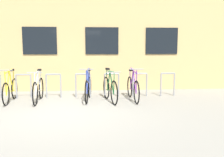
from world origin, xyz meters
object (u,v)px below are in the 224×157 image
at_px(bicycle_purple, 133,88).
at_px(bicycle_green, 110,89).
at_px(bicycle_yellow, 10,90).
at_px(bicycle_blue, 88,88).
at_px(bicycle_white, 38,89).

distance_m(bicycle_purple, bicycle_green, 0.78).
xyz_separation_m(bicycle_yellow, bicycle_green, (3.17, -0.18, 0.01)).
distance_m(bicycle_blue, bicycle_yellow, 2.47).
distance_m(bicycle_blue, bicycle_green, 0.73).
height_order(bicycle_blue, bicycle_yellow, bicycle_blue).
distance_m(bicycle_purple, bicycle_yellow, 3.94).
bearing_deg(bicycle_blue, bicycle_yellow, -179.32).
bearing_deg(bicycle_green, bicycle_yellow, 176.76).
bearing_deg(bicycle_purple, bicycle_green, -169.66).
xyz_separation_m(bicycle_white, bicycle_green, (2.28, -0.13, 0.01)).
bearing_deg(bicycle_blue, bicycle_white, -177.01).
bearing_deg(bicycle_white, bicycle_blue, 2.99).
xyz_separation_m(bicycle_blue, bicycle_white, (-1.59, -0.08, -0.01)).
xyz_separation_m(bicycle_purple, bicycle_white, (-3.05, -0.01, -0.01)).
bearing_deg(bicycle_green, bicycle_purple, 10.34).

